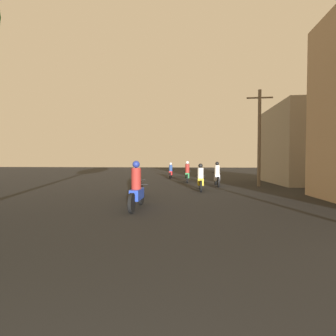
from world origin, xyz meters
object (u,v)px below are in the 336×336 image
object	(u,v)px
motorcycle_red	(171,172)
utility_pole_far	(259,136)
building_right_far	(306,145)
motorcycle_blue	(137,190)
motorcycle_silver	(217,176)
motorcycle_green	(187,174)
motorcycle_black	(137,183)
motorcycle_yellow	(200,180)

from	to	relation	value
motorcycle_red	utility_pole_far	xyz separation A→B (m)	(6.18, -6.57, 2.61)
building_right_far	utility_pole_far	xyz separation A→B (m)	(-3.86, -2.06, 0.45)
motorcycle_blue	motorcycle_red	world-z (taller)	motorcycle_blue
motorcycle_silver	motorcycle_green	distance (m)	3.14
motorcycle_green	utility_pole_far	world-z (taller)	utility_pole_far
motorcycle_blue	utility_pole_far	bearing A→B (deg)	47.64
motorcycle_red	building_right_far	world-z (taller)	building_right_far
motorcycle_silver	building_right_far	size ratio (longest dim) A/B	0.38
building_right_far	motorcycle_silver	bearing A→B (deg)	-162.77
motorcycle_black	building_right_far	xyz separation A→B (m)	(10.58, 7.09, 2.14)
motorcycle_yellow	building_right_far	size ratio (longest dim) A/B	0.34
motorcycle_red	building_right_far	distance (m)	11.21
motorcycle_black	motorcycle_yellow	xyz separation A→B (m)	(2.91, 2.58, -0.03)
motorcycle_blue	building_right_far	distance (m)	13.93
motorcycle_blue	building_right_far	world-z (taller)	building_right_far
motorcycle_green	motorcycle_red	world-z (taller)	motorcycle_green
motorcycle_black	building_right_far	distance (m)	12.91
building_right_far	motorcycle_red	bearing A→B (deg)	155.81
building_right_far	motorcycle_green	bearing A→B (deg)	176.90
motorcycle_green	utility_pole_far	xyz separation A→B (m)	(4.57, -2.51, 2.57)
motorcycle_green	building_right_far	bearing A→B (deg)	-6.63
motorcycle_green	motorcycle_red	distance (m)	4.36
building_right_far	motorcycle_yellow	bearing A→B (deg)	-149.57
motorcycle_yellow	motorcycle_red	bearing A→B (deg)	97.97
motorcycle_blue	building_right_far	size ratio (longest dim) A/B	0.36
motorcycle_yellow	motorcycle_silver	xyz separation A→B (m)	(1.19, 2.49, 0.04)
motorcycle_black	utility_pole_far	xyz separation A→B (m)	(6.72, 5.03, 2.59)
motorcycle_yellow	motorcycle_red	xyz separation A→B (m)	(-2.37, 9.01, 0.00)
motorcycle_silver	building_right_far	bearing A→B (deg)	14.00
building_right_far	motorcycle_black	bearing A→B (deg)	-146.17
motorcycle_blue	motorcycle_yellow	size ratio (longest dim) A/B	1.07
motorcycle_green	motorcycle_red	size ratio (longest dim) A/B	1.04
motorcycle_green	utility_pole_far	bearing A→B (deg)	-32.36
motorcycle_black	motorcycle_yellow	size ratio (longest dim) A/B	1.06
motorcycle_black	motorcycle_silver	xyz separation A→B (m)	(4.10, 5.08, 0.02)
motorcycle_blue	utility_pole_far	size ratio (longest dim) A/B	0.33
motorcycle_black	utility_pole_far	size ratio (longest dim) A/B	0.33
motorcycle_blue	motorcycle_silver	bearing A→B (deg)	62.00
motorcycle_yellow	motorcycle_green	distance (m)	5.02
motorcycle_red	utility_pole_far	size ratio (longest dim) A/B	0.33
motorcycle_yellow	motorcycle_red	world-z (taller)	motorcycle_red
motorcycle_blue	motorcycle_red	xyz separation A→B (m)	(-0.01, 13.95, -0.03)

